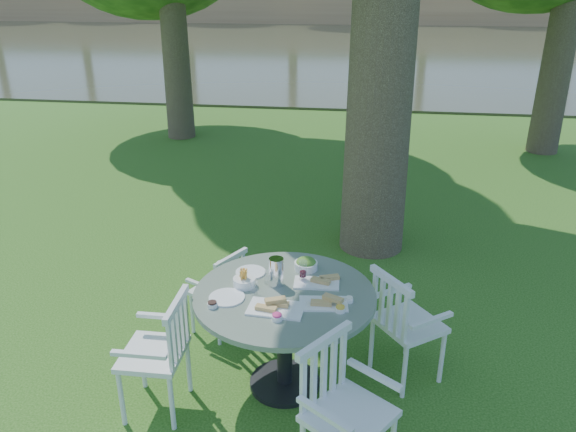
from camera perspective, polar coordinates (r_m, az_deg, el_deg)
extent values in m
plane|color=#1A430E|center=(5.72, -0.29, -8.64)|extent=(140.00, 140.00, 0.00)
cylinder|color=black|center=(4.68, -0.32, -16.56)|extent=(0.56, 0.56, 0.04)
cylinder|color=black|center=(4.43, -0.34, -12.52)|extent=(0.12, 0.12, 0.77)
cylinder|color=slate|center=(4.21, -0.35, -8.04)|extent=(1.36, 1.36, 0.04)
cylinder|color=white|center=(4.73, 15.36, -13.69)|extent=(0.04, 0.04, 0.47)
cylinder|color=white|center=(4.98, 12.05, -11.32)|extent=(0.04, 0.04, 0.47)
cylinder|color=white|center=(4.52, 11.73, -15.26)|extent=(0.04, 0.04, 0.47)
cylinder|color=white|center=(4.78, 8.49, -12.66)|extent=(0.04, 0.04, 0.47)
cube|color=white|center=(4.60, 12.16, -10.61)|extent=(0.64, 0.65, 0.04)
cube|color=white|center=(4.37, 10.27, -9.00)|extent=(0.32, 0.41, 0.48)
cylinder|color=white|center=(5.45, -7.05, -8.16)|extent=(0.03, 0.03, 0.40)
cylinder|color=white|center=(5.23, -9.70, -9.74)|extent=(0.03, 0.03, 0.40)
cylinder|color=white|center=(5.26, -4.43, -9.25)|extent=(0.03, 0.03, 0.40)
cylinder|color=white|center=(5.04, -7.06, -10.95)|extent=(0.03, 0.03, 0.40)
cube|color=white|center=(5.13, -7.17, -7.45)|extent=(0.52, 0.53, 0.04)
cube|color=white|center=(4.93, -5.74, -6.21)|extent=(0.22, 0.38, 0.41)
cylinder|color=white|center=(4.67, -14.57, -14.18)|extent=(0.04, 0.04, 0.46)
cylinder|color=white|center=(4.38, -16.56, -17.32)|extent=(0.04, 0.04, 0.46)
cylinder|color=white|center=(4.56, -10.07, -14.78)|extent=(0.04, 0.04, 0.46)
cylinder|color=white|center=(4.26, -11.73, -18.09)|extent=(0.04, 0.04, 0.46)
cube|color=white|center=(4.31, -13.54, -13.42)|extent=(0.44, 0.48, 0.04)
cube|color=white|center=(4.12, -11.07, -11.34)|extent=(0.05, 0.48, 0.47)
cylinder|color=white|center=(4.09, 5.77, -19.53)|extent=(0.04, 0.04, 0.48)
cube|color=white|center=(3.70, 6.26, -19.53)|extent=(0.65, 0.66, 0.04)
cube|color=white|center=(3.65, 3.65, -15.43)|extent=(0.32, 0.43, 0.49)
cube|color=white|center=(4.00, -1.24, -9.39)|extent=(0.41, 0.26, 0.01)
cube|color=white|center=(4.07, 3.62, -8.88)|extent=(0.37, 0.24, 0.01)
cube|color=white|center=(4.32, 2.92, -6.83)|extent=(0.35, 0.21, 0.01)
cylinder|color=white|center=(4.16, -6.23, -8.23)|extent=(0.26, 0.26, 0.01)
cylinder|color=white|center=(4.48, -3.83, -5.71)|extent=(0.24, 0.24, 0.01)
cylinder|color=white|center=(4.29, -4.46, -6.70)|extent=(0.17, 0.17, 0.07)
cylinder|color=white|center=(4.51, 1.83, -5.07)|extent=(0.19, 0.19, 0.06)
cylinder|color=silver|center=(4.25, -1.19, -5.69)|extent=(0.11, 0.11, 0.22)
cylinder|color=white|center=(4.32, 1.52, -5.60)|extent=(0.06, 0.06, 0.17)
cylinder|color=white|center=(4.31, -2.07, -6.23)|extent=(0.06, 0.06, 0.10)
cylinder|color=white|center=(4.17, -3.46, -7.30)|extent=(0.06, 0.06, 0.10)
cylinder|color=white|center=(3.89, -1.12, -10.29)|extent=(0.08, 0.08, 0.03)
cylinder|color=white|center=(3.99, 5.33, -9.45)|extent=(0.07, 0.07, 0.03)
cylinder|color=white|center=(4.11, 6.22, -8.50)|extent=(0.06, 0.06, 0.03)
cylinder|color=white|center=(4.06, -7.70, -8.96)|extent=(0.07, 0.07, 0.03)
cube|color=#343620|center=(27.99, 7.08, 16.57)|extent=(100.00, 28.00, 0.12)
cube|color=#A1764B|center=(43.37, 7.84, 20.18)|extent=(100.00, 3.00, 2.20)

